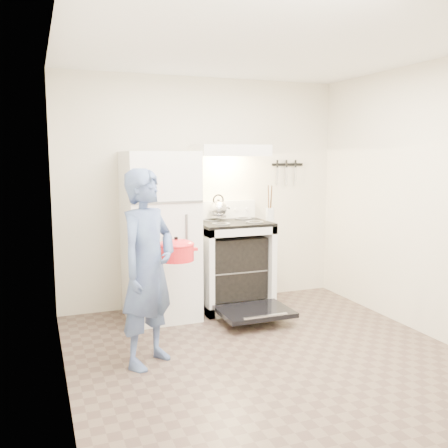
% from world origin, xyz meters
% --- Properties ---
extents(floor, '(3.60, 3.60, 0.00)m').
position_xyz_m(floor, '(0.00, 0.00, 0.00)').
color(floor, brown).
rests_on(floor, ground).
extents(back_wall, '(3.20, 0.02, 2.50)m').
position_xyz_m(back_wall, '(0.00, 1.80, 1.25)').
color(back_wall, beige).
rests_on(back_wall, ground).
extents(refrigerator, '(0.70, 0.70, 1.70)m').
position_xyz_m(refrigerator, '(-0.58, 1.45, 0.85)').
color(refrigerator, white).
rests_on(refrigerator, floor).
extents(stove_body, '(0.76, 0.65, 0.92)m').
position_xyz_m(stove_body, '(0.23, 1.48, 0.46)').
color(stove_body, white).
rests_on(stove_body, floor).
extents(cooktop, '(0.76, 0.65, 0.03)m').
position_xyz_m(cooktop, '(0.23, 1.48, 0.94)').
color(cooktop, black).
rests_on(cooktop, stove_body).
extents(backsplash, '(0.76, 0.07, 0.20)m').
position_xyz_m(backsplash, '(0.23, 1.76, 1.05)').
color(backsplash, white).
rests_on(backsplash, cooktop).
extents(oven_door, '(0.70, 0.54, 0.04)m').
position_xyz_m(oven_door, '(0.23, 0.88, 0.12)').
color(oven_door, black).
rests_on(oven_door, floor).
extents(oven_rack, '(0.60, 0.52, 0.01)m').
position_xyz_m(oven_rack, '(0.23, 1.48, 0.44)').
color(oven_rack, gray).
rests_on(oven_rack, stove_body).
extents(range_hood, '(0.76, 0.50, 0.12)m').
position_xyz_m(range_hood, '(0.23, 1.55, 1.71)').
color(range_hood, white).
rests_on(range_hood, back_wall).
extents(knife_strip, '(0.40, 0.02, 0.03)m').
position_xyz_m(knife_strip, '(1.05, 1.79, 1.55)').
color(knife_strip, black).
rests_on(knife_strip, back_wall).
extents(pizza_stone, '(0.36, 0.36, 0.02)m').
position_xyz_m(pizza_stone, '(0.24, 1.49, 0.45)').
color(pizza_stone, '#7F6145').
rests_on(pizza_stone, oven_rack).
extents(tea_kettle, '(0.23, 0.19, 0.29)m').
position_xyz_m(tea_kettle, '(0.12, 1.62, 1.09)').
color(tea_kettle, '#B4B5BA').
rests_on(tea_kettle, cooktop).
extents(utensil_jar, '(0.11, 0.11, 0.13)m').
position_xyz_m(utensil_jar, '(0.55, 1.22, 1.05)').
color(utensil_jar, silver).
rests_on(utensil_jar, cooktop).
extents(person, '(0.68, 0.65, 1.56)m').
position_xyz_m(person, '(-0.95, 0.32, 0.78)').
color(person, navy).
rests_on(person, floor).
extents(dutch_oven, '(0.38, 0.31, 0.25)m').
position_xyz_m(dutch_oven, '(-0.61, 0.72, 0.81)').
color(dutch_oven, red).
rests_on(dutch_oven, person).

